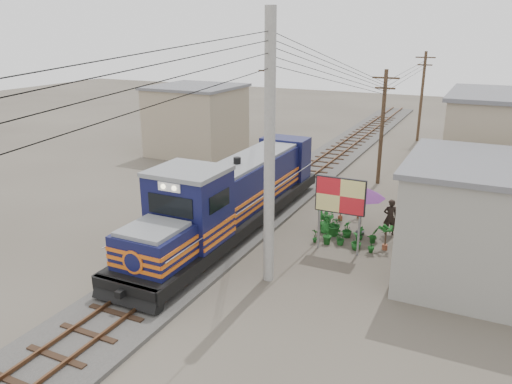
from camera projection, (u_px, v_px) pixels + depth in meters
The scene contains 16 objects.
ground at pixel (198, 257), 21.25m from camera, with size 120.00×120.00×0.00m, color #473F35.
ballast at pixel (287, 190), 29.79m from camera, with size 3.60×70.00×0.16m, color #595651.
track at pixel (287, 187), 29.73m from camera, with size 1.15×70.00×0.12m.
locomotive at pixel (232, 198), 23.33m from camera, with size 2.88×15.65×3.88m.
utility_pole_main at pixel (269, 154), 17.82m from camera, with size 0.40×0.40×10.00m.
wooden_pole_mid at pixel (382, 125), 30.24m from camera, with size 1.60×0.24×7.00m.
wooden_pole_far at pixel (422, 95), 42.03m from camera, with size 1.60×0.24×7.50m.
wooden_pole_left at pixel (267, 106), 37.57m from camera, with size 1.60×0.24×7.00m.
power_lines at pixel (277, 63), 26.22m from camera, with size 9.65×19.00×3.30m.
shophouse_front at pixel (506, 226), 18.35m from camera, with size 7.35×6.30×4.70m.
shophouse_back at pixel (498, 136), 34.91m from camera, with size 6.30×6.30×4.20m.
shophouse_left at pixel (197, 120), 38.25m from camera, with size 6.30×6.30×5.20m.
billboard at pixel (340, 198), 21.04m from camera, with size 2.17×0.13×3.35m.
market_umbrella at pixel (363, 192), 23.01m from camera, with size 2.58×2.58×2.37m.
vendor at pixel (390, 217), 23.30m from camera, with size 0.64×0.42×1.76m, color black.
plant_nursery at pixel (337, 228), 23.14m from camera, with size 3.44×3.12×1.13m.
Camera 1 is at (10.58, -16.35, 9.27)m, focal length 35.00 mm.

